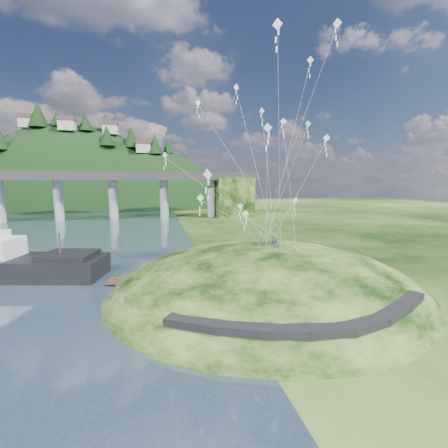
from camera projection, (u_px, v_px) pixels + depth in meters
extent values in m
plane|color=black|center=(199.00, 303.00, 29.87)|extent=(320.00, 320.00, 0.00)
ellipsoid|color=black|center=(266.00, 302.00, 33.80)|extent=(36.00, 32.00, 13.00)
cube|color=black|center=(193.00, 322.00, 21.53)|extent=(4.32, 3.62, 0.71)
cube|color=black|center=(240.00, 328.00, 20.60)|extent=(4.10, 2.97, 0.61)
cube|color=black|center=(286.00, 330.00, 20.31)|extent=(3.85, 2.37, 0.62)
cube|color=black|center=(330.00, 329.00, 20.55)|extent=(3.62, 1.83, 0.66)
cube|color=black|center=(366.00, 323.00, 21.41)|extent=(3.82, 2.27, 0.68)
cube|color=black|center=(391.00, 312.00, 22.98)|extent=(4.11, 2.97, 0.71)
cube|color=black|center=(407.00, 300.00, 25.14)|extent=(4.26, 3.43, 0.66)
cylinder|color=#98958F|center=(58.00, 199.00, 89.27)|extent=(2.60, 2.60, 13.00)
cylinder|color=#98958F|center=(113.00, 199.00, 92.73)|extent=(2.60, 2.60, 13.00)
cylinder|color=#98958F|center=(164.00, 198.00, 96.19)|extent=(2.60, 2.60, 13.00)
cylinder|color=#98958F|center=(211.00, 197.00, 99.65)|extent=(2.60, 2.60, 13.00)
cube|color=black|center=(233.00, 197.00, 101.32)|extent=(12.00, 11.00, 13.00)
ellipsoid|color=black|center=(78.00, 219.00, 143.28)|extent=(96.00, 68.00, 88.00)
ellipsoid|color=black|center=(153.00, 227.00, 143.96)|extent=(76.00, 56.00, 72.00)
cone|color=black|center=(1.00, 140.00, 114.76)|extent=(5.29, 5.29, 6.96)
cone|color=black|center=(38.00, 114.00, 123.58)|extent=(8.01, 8.01, 10.54)
cone|color=black|center=(56.00, 118.00, 124.80)|extent=(4.97, 4.97, 6.54)
cone|color=black|center=(85.00, 121.00, 125.58)|extent=(5.83, 5.83, 7.67)
cone|color=black|center=(107.00, 135.00, 123.68)|extent=(6.47, 6.47, 8.51)
cone|color=black|center=(131.00, 137.00, 132.30)|extent=(7.13, 7.13, 9.38)
cone|color=black|center=(155.00, 144.00, 130.26)|extent=(6.56, 6.56, 8.63)
cone|color=black|center=(168.00, 146.00, 137.00)|extent=(4.88, 4.88, 6.42)
cube|color=beige|center=(28.00, 123.00, 126.16)|extent=(6.00, 5.00, 4.00)
cube|color=brown|center=(28.00, 117.00, 125.77)|extent=(6.40, 5.40, 1.60)
cube|color=beige|center=(67.00, 126.00, 122.49)|extent=(6.00, 5.00, 4.00)
cube|color=brown|center=(67.00, 119.00, 122.10)|extent=(6.40, 5.40, 1.60)
cube|color=beige|center=(110.00, 130.00, 131.86)|extent=(6.00, 5.00, 4.00)
cube|color=brown|center=(110.00, 124.00, 131.47)|extent=(6.40, 5.40, 1.60)
cube|color=beige|center=(144.00, 149.00, 130.39)|extent=(6.00, 5.00, 4.00)
cube|color=brown|center=(143.00, 142.00, 130.00)|extent=(6.40, 5.40, 1.60)
cube|color=black|center=(14.00, 267.00, 37.57)|extent=(22.92, 11.10, 2.61)
cube|color=black|center=(69.00, 255.00, 37.26)|extent=(7.05, 6.31, 0.60)
cylinder|color=#2D2B2B|center=(60.00, 245.00, 37.08)|extent=(0.24, 0.24, 3.02)
cube|color=#3A2518|center=(163.00, 281.00, 35.25)|extent=(12.83, 4.80, 0.32)
cylinder|color=#3A2518|center=(117.00, 283.00, 35.28)|extent=(0.27, 0.27, 0.91)
cylinder|color=#3A2518|center=(140.00, 283.00, 35.28)|extent=(0.27, 0.27, 0.91)
cylinder|color=#3A2518|center=(163.00, 283.00, 35.28)|extent=(0.27, 0.27, 0.91)
cylinder|color=#3A2518|center=(186.00, 283.00, 35.29)|extent=(0.27, 0.27, 0.91)
cylinder|color=#3A2518|center=(209.00, 283.00, 35.29)|extent=(0.27, 0.27, 0.91)
imported|color=#282835|center=(275.00, 240.00, 31.85)|extent=(0.72, 0.54, 1.81)
imported|color=#282835|center=(273.00, 235.00, 34.44)|extent=(1.07, 0.91, 1.92)
cube|color=white|center=(278.00, 24.00, 22.34)|extent=(0.64, 0.55, 0.79)
cube|color=white|center=(277.00, 32.00, 22.42)|extent=(0.10, 0.07, 0.46)
cube|color=white|center=(277.00, 41.00, 22.50)|extent=(0.10, 0.07, 0.46)
cube|color=white|center=(277.00, 49.00, 22.59)|extent=(0.10, 0.07, 0.46)
cube|color=white|center=(208.00, 175.00, 23.46)|extent=(0.58, 0.70, 0.84)
cube|color=white|center=(208.00, 182.00, 23.55)|extent=(0.10, 0.08, 0.50)
cube|color=white|center=(208.00, 190.00, 23.64)|extent=(0.10, 0.08, 0.50)
cube|color=white|center=(208.00, 198.00, 23.73)|extent=(0.10, 0.08, 0.50)
cube|color=white|center=(283.00, 121.00, 31.46)|extent=(0.70, 0.26, 0.68)
cube|color=white|center=(283.00, 126.00, 31.53)|extent=(0.09, 0.03, 0.41)
cube|color=white|center=(283.00, 131.00, 31.61)|extent=(0.09, 0.03, 0.41)
cube|color=white|center=(283.00, 136.00, 31.68)|extent=(0.09, 0.03, 0.41)
cube|color=white|center=(268.00, 128.00, 26.14)|extent=(0.56, 0.68, 0.82)
cube|color=white|center=(268.00, 135.00, 26.22)|extent=(0.10, 0.08, 0.49)
cube|color=white|center=(267.00, 142.00, 26.31)|extent=(0.10, 0.08, 0.49)
cube|color=white|center=(267.00, 149.00, 26.39)|extent=(0.10, 0.08, 0.49)
cube|color=white|center=(245.00, 214.00, 30.83)|extent=(0.71, 0.24, 0.70)
cube|color=white|center=(245.00, 219.00, 30.91)|extent=(0.09, 0.03, 0.41)
cube|color=white|center=(245.00, 224.00, 30.98)|extent=(0.09, 0.03, 0.41)
cube|color=white|center=(245.00, 228.00, 31.05)|extent=(0.09, 0.03, 0.41)
cube|color=white|center=(295.00, 200.00, 36.77)|extent=(0.80, 0.32, 0.82)
cube|color=white|center=(295.00, 205.00, 36.86)|extent=(0.10, 0.08, 0.49)
cube|color=white|center=(295.00, 210.00, 36.94)|extent=(0.10, 0.08, 0.49)
cube|color=white|center=(295.00, 215.00, 37.03)|extent=(0.10, 0.08, 0.49)
cube|color=white|center=(165.00, 155.00, 33.02)|extent=(0.53, 0.46, 0.65)
cube|color=white|center=(165.00, 160.00, 33.08)|extent=(0.09, 0.05, 0.39)
cube|color=white|center=(165.00, 164.00, 33.15)|extent=(0.09, 0.05, 0.39)
cube|color=white|center=(165.00, 168.00, 33.22)|extent=(0.09, 0.05, 0.39)
cube|color=white|center=(310.00, 60.00, 33.65)|extent=(0.71, 0.36, 0.76)
cube|color=white|center=(310.00, 65.00, 33.73)|extent=(0.10, 0.05, 0.44)
cube|color=white|center=(310.00, 70.00, 33.80)|extent=(0.10, 0.05, 0.44)
cube|color=white|center=(310.00, 75.00, 33.88)|extent=(0.10, 0.05, 0.44)
cube|color=white|center=(198.00, 103.00, 33.29)|extent=(0.63, 0.32, 0.67)
cube|color=white|center=(198.00, 107.00, 33.36)|extent=(0.08, 0.06, 0.39)
cube|color=white|center=(198.00, 112.00, 33.43)|extent=(0.08, 0.06, 0.39)
cube|color=white|center=(198.00, 116.00, 33.50)|extent=(0.08, 0.06, 0.39)
cube|color=white|center=(327.00, 138.00, 29.37)|extent=(0.76, 0.27, 0.73)
cube|color=white|center=(326.00, 144.00, 29.45)|extent=(0.10, 0.05, 0.44)
cube|color=white|center=(326.00, 149.00, 29.53)|extent=(0.10, 0.05, 0.44)
cube|color=white|center=(326.00, 155.00, 29.60)|extent=(0.10, 0.05, 0.44)
cube|color=white|center=(200.00, 198.00, 34.08)|extent=(0.87, 0.30, 0.85)
cube|color=white|center=(200.00, 203.00, 34.17)|extent=(0.11, 0.07, 0.51)
cube|color=white|center=(200.00, 209.00, 34.26)|extent=(0.11, 0.07, 0.51)
cube|color=white|center=(201.00, 214.00, 34.35)|extent=(0.11, 0.07, 0.51)
cube|color=white|center=(337.00, 23.00, 24.95)|extent=(0.51, 0.60, 0.73)
cube|color=white|center=(337.00, 30.00, 25.03)|extent=(0.09, 0.07, 0.43)
cube|color=white|center=(337.00, 37.00, 25.10)|extent=(0.09, 0.07, 0.43)
cube|color=white|center=(336.00, 44.00, 25.18)|extent=(0.09, 0.07, 0.43)
cube|color=white|center=(308.00, 124.00, 37.25)|extent=(0.49, 0.61, 0.72)
cube|color=white|center=(308.00, 128.00, 37.33)|extent=(0.09, 0.07, 0.43)
cube|color=white|center=(308.00, 133.00, 37.40)|extent=(0.09, 0.07, 0.43)
cube|color=white|center=(308.00, 137.00, 37.48)|extent=(0.09, 0.07, 0.43)
cube|color=white|center=(236.00, 87.00, 39.25)|extent=(0.82, 0.44, 0.88)
cube|color=white|center=(236.00, 93.00, 39.34)|extent=(0.10, 0.09, 0.52)
cube|color=white|center=(236.00, 98.00, 39.43)|extent=(0.10, 0.09, 0.52)
cube|color=white|center=(236.00, 103.00, 39.52)|extent=(0.10, 0.09, 0.52)
cube|color=white|center=(262.00, 111.00, 40.01)|extent=(0.52, 0.70, 0.81)
cube|color=white|center=(262.00, 116.00, 40.09)|extent=(0.10, 0.08, 0.48)
cube|color=white|center=(262.00, 120.00, 40.18)|extent=(0.10, 0.08, 0.48)
cube|color=white|center=(262.00, 125.00, 40.27)|extent=(0.10, 0.08, 0.48)
cube|color=white|center=(240.00, 206.00, 38.97)|extent=(0.75, 0.26, 0.76)
cube|color=white|center=(240.00, 210.00, 39.05)|extent=(0.10, 0.02, 0.45)
cube|color=white|center=(240.00, 214.00, 39.13)|extent=(0.10, 0.02, 0.45)
cube|color=white|center=(240.00, 218.00, 39.21)|extent=(0.10, 0.02, 0.45)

